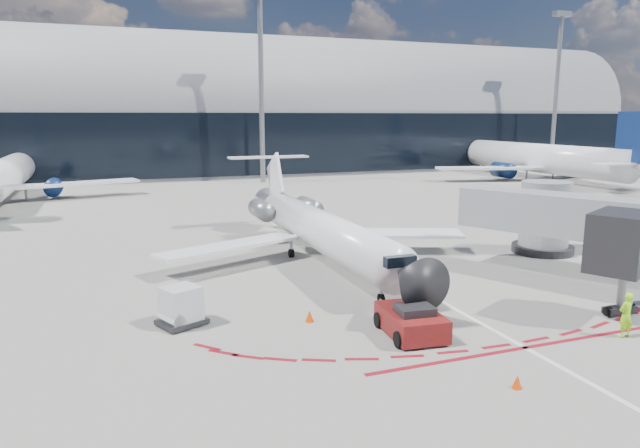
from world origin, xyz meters
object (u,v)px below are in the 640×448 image
object	(u,v)px
regional_jet	(317,227)
ramp_worker	(626,315)
pushback_tug	(411,321)
uld_container	(181,306)

from	to	relation	value
regional_jet	ramp_worker	xyz separation A→B (m)	(7.52, -16.62, -1.15)
pushback_tug	regional_jet	bearing A→B (deg)	92.93
regional_jet	pushback_tug	size ratio (longest dim) A/B	4.68
uld_container	regional_jet	bearing A→B (deg)	18.73
pushback_tug	ramp_worker	distance (m)	8.83
regional_jet	uld_container	world-z (taller)	regional_jet
pushback_tug	uld_container	size ratio (longest dim) A/B	2.30
regional_jet	ramp_worker	size ratio (longest dim) A/B	13.09
ramp_worker	uld_container	size ratio (longest dim) A/B	0.82
regional_jet	pushback_tug	bearing A→B (deg)	-92.82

